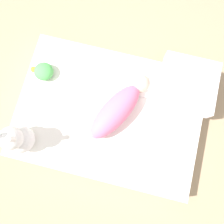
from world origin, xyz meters
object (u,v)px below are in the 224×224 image
at_px(bunny_plush, 17,139).
at_px(turtle_plush, 43,71).
at_px(swaddled_baby, 119,108).
at_px(pillow, 187,85).

xyz_separation_m(bunny_plush, turtle_plush, (0.01, -0.49, -0.09)).
relative_size(swaddled_baby, turtle_plush, 3.21).
distance_m(bunny_plush, turtle_plush, 0.50).
distance_m(pillow, turtle_plush, 1.01).
xyz_separation_m(swaddled_baby, pillow, (-0.42, -0.28, -0.02)).
height_order(pillow, bunny_plush, bunny_plush).
xyz_separation_m(pillow, turtle_plush, (1.00, 0.14, -0.01)).
relative_size(pillow, turtle_plush, 2.25).
bearing_deg(bunny_plush, turtle_plush, -88.44).
height_order(swaddled_baby, bunny_plush, bunny_plush).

